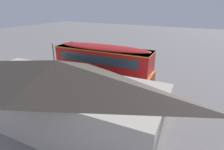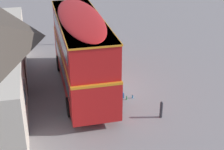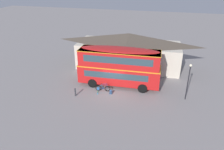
{
  "view_description": "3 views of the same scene",
  "coord_description": "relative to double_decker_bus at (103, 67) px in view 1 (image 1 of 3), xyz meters",
  "views": [
    {
      "loc": [
        -8.12,
        15.8,
        8.38
      ],
      "look_at": [
        -0.04,
        0.4,
        1.58
      ],
      "focal_mm": 29.13,
      "sensor_mm": 36.0,
      "label": 1
    },
    {
      "loc": [
        -18.1,
        3.2,
        9.84
      ],
      "look_at": [
        -1.32,
        -0.14,
        1.59
      ],
      "focal_mm": 53.26,
      "sensor_mm": 36.0,
      "label": 2
    },
    {
      "loc": [
        5.58,
        -21.39,
        12.52
      ],
      "look_at": [
        0.12,
        -0.84,
        2.38
      ],
      "focal_mm": 34.33,
      "sensor_mm": 36.0,
      "label": 3
    }
  ],
  "objects": [
    {
      "name": "kerb_bollard",
      "position": [
        -4.15,
        -3.72,
        -2.14
      ],
      "size": [
        0.16,
        0.16,
        0.97
      ],
      "color": "#333338",
      "rests_on": "ground"
    },
    {
      "name": "water_bottle_blue_sports",
      "position": [
        -1.85,
        -2.75,
        -2.54
      ],
      "size": [
        0.08,
        0.08,
        0.21
      ],
      "color": "#338CBF",
      "rests_on": "ground"
    },
    {
      "name": "backpack_on_ground",
      "position": [
        -0.41,
        -2.26,
        -2.39
      ],
      "size": [
        0.3,
        0.3,
        0.49
      ],
      "color": "#2D4C7A",
      "rests_on": "ground"
    },
    {
      "name": "touring_bicycle",
      "position": [
        -1.54,
        -1.9,
        -2.27
      ],
      "size": [
        1.75,
        0.59,
        1.03
      ],
      "color": "black",
      "rests_on": "ground"
    },
    {
      "name": "double_decker_bus",
      "position": [
        0.0,
        0.0,
        0.0
      ],
      "size": [
        9.79,
        2.94,
        4.79
      ],
      "color": "black",
      "rests_on": "ground"
    },
    {
      "name": "water_bottle_green_metal",
      "position": [
        -1.95,
        -2.36,
        -2.53
      ],
      "size": [
        0.07,
        0.07,
        0.24
      ],
      "color": "green",
      "rests_on": "ground"
    },
    {
      "name": "pub_building",
      "position": [
        -0.04,
        6.11,
        -0.1
      ],
      "size": [
        15.02,
        6.43,
        4.99
      ],
      "color": "beige",
      "rests_on": "ground"
    },
    {
      "name": "street_lamp",
      "position": [
        7.78,
        -1.32,
        -0.03
      ],
      "size": [
        0.28,
        0.28,
        4.17
      ],
      "color": "black",
      "rests_on": "ground"
    },
    {
      "name": "ground_plane",
      "position": [
        -0.41,
        -1.38,
        -2.64
      ],
      "size": [
        120.0,
        120.0,
        0.0
      ],
      "primitive_type": "plane",
      "color": "gray"
    }
  ]
}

